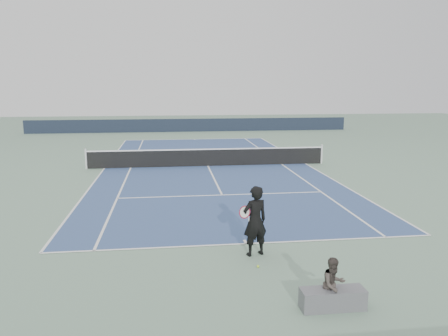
{
  "coord_description": "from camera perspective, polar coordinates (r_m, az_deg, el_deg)",
  "views": [
    {
      "loc": [
        -2.06,
        -23.22,
        4.36
      ],
      "look_at": [
        0.08,
        -6.33,
        1.1
      ],
      "focal_mm": 35.0,
      "sensor_mm": 36.0,
      "label": 1
    }
  ],
  "objects": [
    {
      "name": "windscreen_far",
      "position": [
        41.33,
        -4.37,
        5.6
      ],
      "size": [
        30.0,
        0.25,
        1.2
      ],
      "primitive_type": "cube",
      "color": "black",
      "rests_on": "ground"
    },
    {
      "name": "tennis_ball",
      "position": [
        10.87,
        4.46,
        -12.67
      ],
      "size": [
        0.07,
        0.07,
        0.07
      ],
      "primitive_type": "sphere",
      "color": "#BBE32E",
      "rests_on": "ground"
    },
    {
      "name": "court_surface",
      "position": [
        23.72,
        -2.13,
        0.26
      ],
      "size": [
        10.97,
        23.77,
        0.01
      ],
      "primitive_type": "cube",
      "color": "#334B7A",
      "rests_on": "ground"
    },
    {
      "name": "ground",
      "position": [
        23.72,
        -2.13,
        0.24
      ],
      "size": [
        80.0,
        80.0,
        0.0
      ],
      "primitive_type": "plane",
      "color": "gray"
    },
    {
      "name": "tennis_player",
      "position": [
        11.3,
        4.07,
        -6.9
      ],
      "size": [
        0.86,
        0.68,
        1.84
      ],
      "color": "black",
      "rests_on": "ground"
    },
    {
      "name": "spectator_bench",
      "position": [
        9.17,
        14.05,
        -15.35
      ],
      "size": [
        1.34,
        0.76,
        1.09
      ],
      "color": "#5B5B60",
      "rests_on": "ground"
    },
    {
      "name": "tennis_net",
      "position": [
        23.63,
        -2.14,
        1.45
      ],
      "size": [
        12.9,
        0.1,
        1.07
      ],
      "color": "silver",
      "rests_on": "ground"
    }
  ]
}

